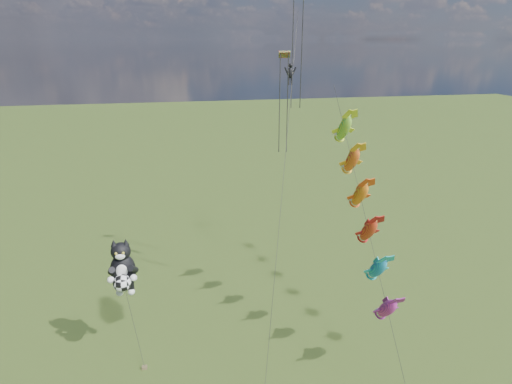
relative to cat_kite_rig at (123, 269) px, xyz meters
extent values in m
plane|color=#1F340D|center=(0.72, -3.68, -7.28)|extent=(300.00, 300.00, 0.00)
cube|color=brown|center=(1.14, -2.52, -7.17)|extent=(0.40, 0.30, 0.22)
cylinder|color=black|center=(0.57, -1.27, -4.37)|extent=(1.18, 2.55, 5.53)
ellipsoid|color=black|center=(0.00, 0.25, -0.24)|extent=(2.34, 2.16, 2.76)
ellipsoid|color=black|center=(0.00, 0.16, 1.40)|extent=(1.86, 1.79, 1.40)
cone|color=black|center=(-0.43, 0.16, 2.13)|extent=(0.63, 0.63, 0.52)
cone|color=black|center=(0.43, 0.16, 2.13)|extent=(0.63, 0.63, 0.52)
ellipsoid|color=white|center=(0.00, -0.40, 1.27)|extent=(0.81, 0.61, 0.50)
ellipsoid|color=white|center=(0.00, -0.40, 0.02)|extent=(0.92, 0.63, 1.14)
sphere|color=gold|center=(-0.26, -0.46, 1.56)|extent=(0.21, 0.21, 0.21)
sphere|color=gold|center=(0.26, -0.46, 1.56)|extent=(0.21, 0.21, 0.21)
sphere|color=white|center=(-0.82, -0.66, -0.45)|extent=(0.52, 0.52, 0.52)
sphere|color=white|center=(0.82, -0.66, -0.45)|extent=(0.52, 0.52, 0.52)
sphere|color=white|center=(-0.43, 0.12, -2.09)|extent=(0.55, 0.55, 0.55)
sphere|color=white|center=(0.43, 0.12, -2.09)|extent=(0.55, 0.55, 0.55)
sphere|color=white|center=(0.00, -0.91, -0.67)|extent=(1.32, 1.32, 1.32)
cylinder|color=black|center=(18.25, -2.80, 2.79)|extent=(0.94, 15.81, 19.86)
ellipsoid|color=#D833A2|center=(18.45, -6.27, -1.58)|extent=(1.05, 2.46, 2.70)
ellipsoid|color=blue|center=(18.35, -4.50, 0.64)|extent=(1.05, 2.46, 2.70)
ellipsoid|color=#E55619|center=(18.25, -2.74, 2.87)|extent=(1.05, 2.46, 2.70)
ellipsoid|color=#F2A719|center=(18.15, -0.97, 5.09)|extent=(1.05, 2.46, 2.70)
ellipsoid|color=red|center=(18.05, 0.80, 7.31)|extent=(1.05, 2.46, 2.70)
ellipsoid|color=green|center=(17.95, 2.57, 9.53)|extent=(1.05, 2.46, 2.70)
cylinder|color=black|center=(12.42, 0.52, 5.72)|extent=(6.18, 15.96, 25.73)
cube|color=green|center=(13.70, 5.87, 15.13)|extent=(1.08, 0.90, 0.56)
cylinder|color=black|center=(13.37, 5.87, 10.95)|extent=(0.08, 0.08, 8.35)
cylinder|color=black|center=(14.03, 5.87, 10.95)|extent=(0.08, 0.08, 8.35)
cylinder|color=black|center=(15.09, 8.48, 15.00)|extent=(0.08, 0.08, 9.69)
cylinder|color=black|center=(15.90, 8.48, 15.00)|extent=(0.08, 0.08, 9.69)
camera|label=1|loc=(4.63, -29.67, 16.28)|focal=30.00mm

